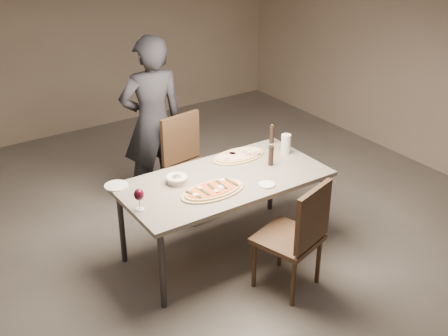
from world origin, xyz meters
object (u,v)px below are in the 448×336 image
bread_basket (177,179)px  pepper_mill_left (271,155)px  carafe (286,144)px  diner (153,123)px  chair_near (298,233)px  zucchini_pizza (213,190)px  chair_far (189,160)px  dining_table (224,184)px  ham_pizza (239,155)px

bread_basket → pepper_mill_left: (0.87, -0.17, 0.06)m
pepper_mill_left → carafe: (0.27, 0.12, -0.00)m
diner → chair_near: bearing=106.3°
zucchini_pizza → bread_basket: (-0.17, 0.30, 0.02)m
pepper_mill_left → chair_near: 0.87m
zucchini_pizza → pepper_mill_left: bearing=35.6°
carafe → chair_far: (-0.64, 0.72, -0.28)m
dining_table → ham_pizza: bearing=38.6°
dining_table → chair_near: chair_near is taller
dining_table → zucchini_pizza: zucchini_pizza is taller
dining_table → carafe: (0.77, 0.11, 0.15)m
ham_pizza → diner: size_ratio=0.30×
ham_pizza → chair_far: (-0.22, 0.55, -0.20)m
zucchini_pizza → bread_basket: size_ratio=3.08×
zucchini_pizza → bread_basket: 0.35m
chair_far → diner: diner is taller
carafe → chair_near: bearing=-123.3°
pepper_mill_left → carafe: bearing=24.5°
dining_table → carafe: size_ratio=9.69×
zucchini_pizza → diner: size_ratio=0.32×
zucchini_pizza → pepper_mill_left: size_ratio=2.82×
dining_table → diner: bearing=93.7°
bread_basket → diner: 1.07m
zucchini_pizza → carafe: size_ratio=3.10×
dining_table → diner: (-0.08, 1.17, 0.19)m
pepper_mill_left → chair_far: size_ratio=0.20×
zucchini_pizza → chair_far: (0.34, 0.98, -0.21)m
pepper_mill_left → chair_near: bearing=-112.0°
dining_table → chair_near: 0.81m
zucchini_pizza → chair_near: bearing=-32.7°
dining_table → pepper_mill_left: pepper_mill_left is taller
chair_near → bread_basket: bearing=104.3°
dining_table → ham_pizza: ham_pizza is taller
carafe → ham_pizza: bearing=157.7°
ham_pizza → chair_far: bearing=124.1°
ham_pizza → diner: (-0.43, 0.89, 0.12)m
ham_pizza → chair_far: 0.63m
dining_table → chair_far: 0.85m
ham_pizza → zucchini_pizza: bearing=-130.3°
dining_table → carafe: bearing=8.0°
zucchini_pizza → chair_far: 1.06m
bread_basket → chair_far: (0.51, 0.68, -0.23)m
chair_far → pepper_mill_left: bearing=105.2°
chair_near → chair_far: (-0.06, 1.61, 0.01)m
dining_table → ham_pizza: 0.45m
pepper_mill_left → chair_near: (-0.31, -0.76, -0.30)m
ham_pizza → chair_near: bearing=-86.4°
dining_table → zucchini_pizza: bearing=-144.8°
chair_near → dining_table: bearing=86.5°
zucchini_pizza → chair_near: chair_near is taller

